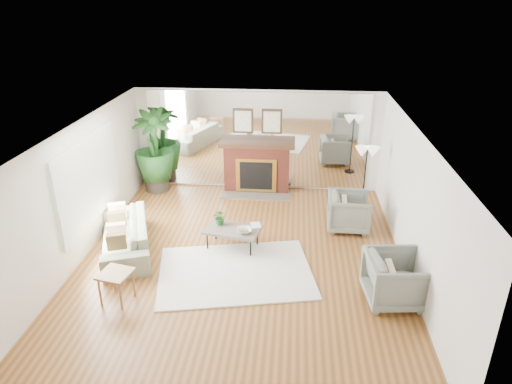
# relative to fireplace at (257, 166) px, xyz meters

# --- Properties ---
(ground) EXTENTS (7.00, 7.00, 0.00)m
(ground) POSITION_rel_fireplace_xyz_m (0.00, -3.26, -0.66)
(ground) COLOR brown
(ground) RESTS_ON ground
(wall_left) EXTENTS (0.02, 7.00, 2.50)m
(wall_left) POSITION_rel_fireplace_xyz_m (-2.99, -3.26, 0.59)
(wall_left) COLOR silver
(wall_left) RESTS_ON ground
(wall_right) EXTENTS (0.02, 7.00, 2.50)m
(wall_right) POSITION_rel_fireplace_xyz_m (2.99, -3.26, 0.59)
(wall_right) COLOR silver
(wall_right) RESTS_ON ground
(wall_back) EXTENTS (6.00, 0.02, 2.50)m
(wall_back) POSITION_rel_fireplace_xyz_m (0.00, 0.23, 0.59)
(wall_back) COLOR silver
(wall_back) RESTS_ON ground
(mirror_panel) EXTENTS (5.40, 0.04, 2.40)m
(mirror_panel) POSITION_rel_fireplace_xyz_m (0.00, 0.21, 0.59)
(mirror_panel) COLOR silver
(mirror_panel) RESTS_ON wall_back
(window_panel) EXTENTS (0.04, 2.40, 1.50)m
(window_panel) POSITION_rel_fireplace_xyz_m (-2.96, -2.86, 0.69)
(window_panel) COLOR #B2E09E
(window_panel) RESTS_ON wall_left
(fireplace) EXTENTS (1.85, 0.83, 2.05)m
(fireplace) POSITION_rel_fireplace_xyz_m (0.00, 0.00, 0.00)
(fireplace) COLOR maroon
(fireplace) RESTS_ON ground
(area_rug) EXTENTS (3.04, 2.44, 0.03)m
(area_rug) POSITION_rel_fireplace_xyz_m (-0.07, -3.70, -0.64)
(area_rug) COLOR white
(area_rug) RESTS_ON ground
(coffee_table) EXTENTS (1.16, 0.82, 0.42)m
(coffee_table) POSITION_rel_fireplace_xyz_m (-0.23, -2.84, -0.27)
(coffee_table) COLOR #625A4D
(coffee_table) RESTS_ON ground
(sofa) EXTENTS (1.54, 2.33, 0.63)m
(sofa) POSITION_rel_fireplace_xyz_m (-2.30, -3.08, -0.34)
(sofa) COLOR gray
(sofa) RESTS_ON ground
(armchair_back) EXTENTS (0.90, 0.87, 0.79)m
(armchair_back) POSITION_rel_fireplace_xyz_m (2.10, -1.83, -0.26)
(armchair_back) COLOR slate
(armchair_back) RESTS_ON ground
(armchair_front) EXTENTS (1.00, 0.98, 0.83)m
(armchair_front) POSITION_rel_fireplace_xyz_m (2.60, -4.27, -0.24)
(armchair_front) COLOR slate
(armchair_front) RESTS_ON ground
(side_table) EXTENTS (0.57, 0.57, 0.54)m
(side_table) POSITION_rel_fireplace_xyz_m (-1.87, -4.66, -0.21)
(side_table) COLOR olive
(side_table) RESTS_ON ground
(potted_ficus) EXTENTS (1.10, 1.10, 2.06)m
(potted_ficus) POSITION_rel_fireplace_xyz_m (-2.52, -0.16, 0.44)
(potted_ficus) COLOR #28241D
(potted_ficus) RESTS_ON ground
(floor_lamp) EXTENTS (0.52, 0.29, 1.60)m
(floor_lamp) POSITION_rel_fireplace_xyz_m (2.47, -1.12, 0.70)
(floor_lamp) COLOR black
(floor_lamp) RESTS_ON ground
(tabletop_plant) EXTENTS (0.35, 0.32, 0.32)m
(tabletop_plant) POSITION_rel_fireplace_xyz_m (-0.49, -2.67, -0.07)
(tabletop_plant) COLOR #286023
(tabletop_plant) RESTS_ON coffee_table
(fruit_bowl) EXTENTS (0.33, 0.33, 0.07)m
(fruit_bowl) POSITION_rel_fireplace_xyz_m (0.01, -2.95, -0.20)
(fruit_bowl) COLOR olive
(fruit_bowl) RESTS_ON coffee_table
(book) EXTENTS (0.26, 0.31, 0.02)m
(book) POSITION_rel_fireplace_xyz_m (0.12, -2.71, -0.23)
(book) COLOR olive
(book) RESTS_ON coffee_table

